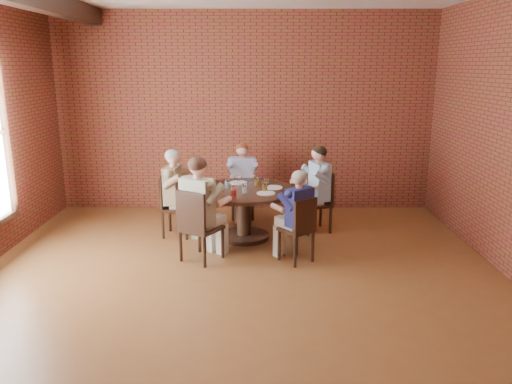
{
  "coord_description": "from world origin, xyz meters",
  "views": [
    {
      "loc": [
        0.21,
        -5.19,
        2.51
      ],
      "look_at": [
        0.2,
        1.0,
        0.92
      ],
      "focal_mm": 35.0,
      "sensor_mm": 36.0,
      "label": 1
    }
  ],
  "objects_px": {
    "chair_a": "(320,199)",
    "smartphone": "(266,192)",
    "diner_a": "(315,189)",
    "diner_e": "(296,217)",
    "chair_c": "(172,203)",
    "chair_b": "(242,188)",
    "dining_table": "(244,204)",
    "diner_b": "(242,181)",
    "diner_d": "(201,209)",
    "chair_d": "(197,224)",
    "diner_c": "(177,194)",
    "chair_e": "(300,227)"
  },
  "relations": [
    {
      "from": "chair_b",
      "to": "diner_e",
      "type": "height_order",
      "value": "diner_e"
    },
    {
      "from": "diner_c",
      "to": "chair_d",
      "type": "xyz_separation_m",
      "value": [
        0.42,
        -1.04,
        -0.13
      ]
    },
    {
      "from": "chair_a",
      "to": "diner_e",
      "type": "height_order",
      "value": "diner_e"
    },
    {
      "from": "chair_a",
      "to": "chair_d",
      "type": "distance_m",
      "value": 2.17
    },
    {
      "from": "dining_table",
      "to": "diner_d",
      "type": "height_order",
      "value": "diner_d"
    },
    {
      "from": "smartphone",
      "to": "chair_c",
      "type": "bearing_deg",
      "value": 143.52
    },
    {
      "from": "diner_d",
      "to": "chair_e",
      "type": "xyz_separation_m",
      "value": [
        1.28,
        -0.1,
        -0.21
      ]
    },
    {
      "from": "dining_table",
      "to": "chair_e",
      "type": "xyz_separation_m",
      "value": [
        0.74,
        -0.95,
        -0.05
      ]
    },
    {
      "from": "chair_a",
      "to": "chair_b",
      "type": "height_order",
      "value": "chair_a"
    },
    {
      "from": "dining_table",
      "to": "chair_a",
      "type": "xyz_separation_m",
      "value": [
        1.17,
        0.36,
        -0.02
      ]
    },
    {
      "from": "chair_c",
      "to": "chair_b",
      "type": "bearing_deg",
      "value": -39.88
    },
    {
      "from": "diner_e",
      "to": "diner_d",
      "type": "bearing_deg",
      "value": -40.07
    },
    {
      "from": "chair_a",
      "to": "chair_c",
      "type": "relative_size",
      "value": 1.01
    },
    {
      "from": "diner_d",
      "to": "smartphone",
      "type": "height_order",
      "value": "diner_d"
    },
    {
      "from": "chair_a",
      "to": "chair_c",
      "type": "xyz_separation_m",
      "value": [
        -2.25,
        -0.23,
        -0.01
      ]
    },
    {
      "from": "diner_a",
      "to": "dining_table",
      "type": "bearing_deg",
      "value": -90.0
    },
    {
      "from": "diner_b",
      "to": "chair_a",
      "type": "bearing_deg",
      "value": -31.69
    },
    {
      "from": "dining_table",
      "to": "diner_b",
      "type": "xyz_separation_m",
      "value": [
        -0.05,
        1.03,
        0.1
      ]
    },
    {
      "from": "chair_a",
      "to": "diner_d",
      "type": "relative_size",
      "value": 0.68
    },
    {
      "from": "chair_d",
      "to": "diner_c",
      "type": "bearing_deg",
      "value": -36.19
    },
    {
      "from": "diner_d",
      "to": "chair_e",
      "type": "distance_m",
      "value": 1.3
    },
    {
      "from": "diner_b",
      "to": "diner_c",
      "type": "height_order",
      "value": "diner_c"
    },
    {
      "from": "chair_b",
      "to": "chair_d",
      "type": "bearing_deg",
      "value": -107.42
    },
    {
      "from": "diner_c",
      "to": "smartphone",
      "type": "relative_size",
      "value": 8.68
    },
    {
      "from": "diner_d",
      "to": "diner_b",
      "type": "bearing_deg",
      "value": -72.34
    },
    {
      "from": "diner_a",
      "to": "diner_e",
      "type": "xyz_separation_m",
      "value": [
        -0.38,
        -1.22,
        -0.06
      ]
    },
    {
      "from": "diner_a",
      "to": "diner_c",
      "type": "bearing_deg",
      "value": -101.02
    },
    {
      "from": "diner_e",
      "to": "chair_a",
      "type": "bearing_deg",
      "value": -148.55
    },
    {
      "from": "diner_d",
      "to": "diner_a",
      "type": "bearing_deg",
      "value": -111.76
    },
    {
      "from": "diner_a",
      "to": "diner_e",
      "type": "bearing_deg",
      "value": -34.36
    },
    {
      "from": "diner_b",
      "to": "diner_e",
      "type": "bearing_deg",
      "value": -71.43
    },
    {
      "from": "dining_table",
      "to": "diner_e",
      "type": "xyz_separation_m",
      "value": [
        0.7,
        -0.89,
        0.08
      ]
    },
    {
      "from": "chair_c",
      "to": "diner_e",
      "type": "xyz_separation_m",
      "value": [
        1.78,
        -1.02,
        0.11
      ]
    },
    {
      "from": "dining_table",
      "to": "chair_b",
      "type": "bearing_deg",
      "value": 92.85
    },
    {
      "from": "chair_c",
      "to": "chair_e",
      "type": "height_order",
      "value": "chair_c"
    },
    {
      "from": "diner_d",
      "to": "diner_e",
      "type": "height_order",
      "value": "diner_d"
    },
    {
      "from": "diner_c",
      "to": "diner_d",
      "type": "height_order",
      "value": "diner_d"
    },
    {
      "from": "chair_b",
      "to": "diner_c",
      "type": "xyz_separation_m",
      "value": [
        -0.94,
        -0.99,
        0.16
      ]
    },
    {
      "from": "chair_a",
      "to": "smartphone",
      "type": "distance_m",
      "value": 1.05
    },
    {
      "from": "dining_table",
      "to": "diner_b",
      "type": "height_order",
      "value": "diner_b"
    },
    {
      "from": "chair_c",
      "to": "chair_e",
      "type": "xyz_separation_m",
      "value": [
        1.83,
        -1.07,
        -0.02
      ]
    },
    {
      "from": "smartphone",
      "to": "diner_b",
      "type": "bearing_deg",
      "value": 83.77
    },
    {
      "from": "chair_a",
      "to": "smartphone",
      "type": "relative_size",
      "value": 6.21
    },
    {
      "from": "dining_table",
      "to": "diner_e",
      "type": "distance_m",
      "value": 1.14
    },
    {
      "from": "diner_d",
      "to": "chair_c",
      "type": "bearing_deg",
      "value": -28.64
    },
    {
      "from": "diner_c",
      "to": "diner_d",
      "type": "bearing_deg",
      "value": -147.77
    },
    {
      "from": "chair_d",
      "to": "diner_e",
      "type": "relative_size",
      "value": 0.79
    },
    {
      "from": "chair_d",
      "to": "smartphone",
      "type": "bearing_deg",
      "value": -109.57
    },
    {
      "from": "diner_b",
      "to": "chair_d",
      "type": "height_order",
      "value": "diner_b"
    },
    {
      "from": "dining_table",
      "to": "diner_c",
      "type": "height_order",
      "value": "diner_c"
    }
  ]
}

